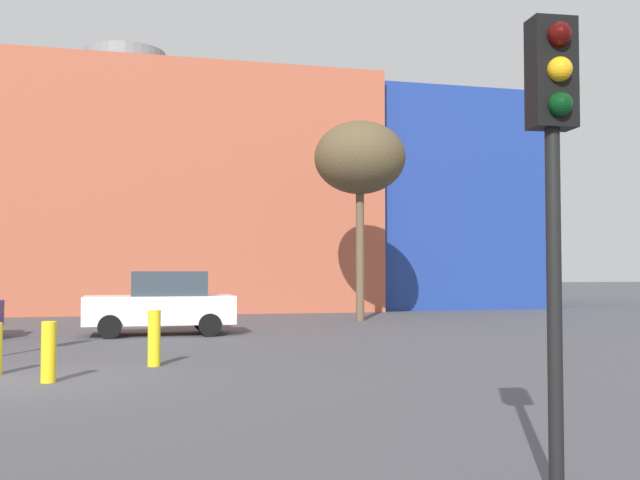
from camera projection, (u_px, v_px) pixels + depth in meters
The scene contains 7 objects.
ground_plane at pixel (13, 381), 12.29m from camera, with size 200.00×200.00×0.00m, color #47474C.
building_backdrop at pixel (124, 199), 37.40m from camera, with size 41.22×13.99×12.86m.
parked_car_2 at pixel (162, 303), 21.37m from camera, with size 4.19×2.05×1.81m.
traffic_light_near_right at pixel (554, 143), 6.01m from camera, with size 0.38×0.37×3.86m.
bare_tree_0 at pixel (360, 159), 27.61m from camera, with size 3.37×3.37×7.37m.
bollard_yellow_0 at pixel (154, 338), 14.27m from camera, with size 0.24×0.24×1.07m, color yellow.
bollard_yellow_1 at pixel (49, 352), 12.19m from camera, with size 0.24×0.24×0.99m, color yellow.
Camera 1 is at (1.84, -13.25, 1.81)m, focal length 41.99 mm.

